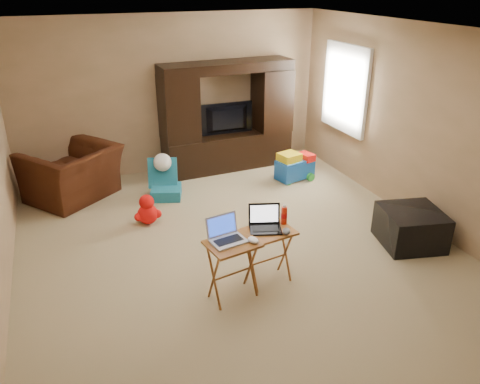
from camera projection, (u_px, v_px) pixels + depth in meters
name	position (u px, v px, depth m)	size (l,w,h in m)	color
floor	(234.00, 245.00, 5.72)	(5.50, 5.50, 0.00)	tan
ceiling	(233.00, 30.00, 4.67)	(5.50, 5.50, 0.00)	silver
wall_back	(172.00, 95.00, 7.52)	(5.00, 5.00, 0.00)	tan
wall_front	(393.00, 287.00, 2.88)	(5.00, 5.00, 0.00)	tan
wall_right	(414.00, 124.00, 6.04)	(5.50, 5.50, 0.00)	tan
window_pane	(346.00, 88.00, 7.28)	(1.20, 1.20, 0.00)	white
window_frame	(345.00, 89.00, 7.27)	(0.06, 1.14, 1.34)	white
entertainment_center	(227.00, 117.00, 7.69)	(2.17, 0.54, 1.77)	black
television	(228.00, 120.00, 7.67)	(0.90, 0.12, 0.52)	black
recliner	(73.00, 174.00, 6.78)	(1.18, 1.03, 0.77)	#42200E
child_rocker	(165.00, 180.00, 6.84)	(0.43, 0.49, 0.57)	#196E8D
plush_toy	(147.00, 209.00, 6.14)	(0.37, 0.31, 0.41)	red
push_toy	(295.00, 165.00, 7.49)	(0.62, 0.44, 0.46)	blue
ottoman	(411.00, 227.00, 5.67)	(0.69, 0.69, 0.44)	black
tray_table_left	(233.00, 270.00, 4.67)	(0.49, 0.39, 0.64)	#955C24
tray_table_right	(269.00, 256.00, 4.92)	(0.48, 0.38, 0.62)	#A66628
laptop_left	(228.00, 231.00, 4.50)	(0.33, 0.28, 0.24)	#BABABF
laptop_right	(266.00, 220.00, 4.74)	(0.33, 0.27, 0.24)	black
mouse_left	(253.00, 240.00, 4.53)	(0.08, 0.13, 0.05)	white
mouse_right	(286.00, 231.00, 4.72)	(0.08, 0.13, 0.05)	#3A3A3E
water_bottle	(284.00, 215.00, 4.88)	(0.06, 0.06, 0.19)	red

